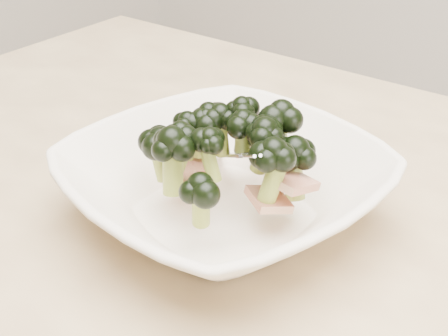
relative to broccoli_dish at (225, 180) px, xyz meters
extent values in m
cube|color=tan|center=(0.10, -0.03, -0.06)|extent=(1.20, 0.80, 0.04)
cylinder|color=tan|center=(-0.45, 0.32, -0.43)|extent=(0.06, 0.06, 0.71)
imported|color=white|center=(0.00, 0.00, -0.01)|extent=(0.31, 0.31, 0.06)
cylinder|color=olive|center=(0.03, 0.01, 0.03)|extent=(0.02, 0.02, 0.04)
ellipsoid|color=black|center=(0.03, 0.01, 0.05)|extent=(0.04, 0.04, 0.03)
cylinder|color=olive|center=(0.00, -0.02, 0.03)|extent=(0.02, 0.01, 0.04)
ellipsoid|color=black|center=(0.00, -0.02, 0.05)|extent=(0.03, 0.03, 0.02)
cylinder|color=olive|center=(-0.03, 0.02, 0.02)|extent=(0.02, 0.02, 0.04)
ellipsoid|color=black|center=(-0.03, 0.02, 0.05)|extent=(0.03, 0.03, 0.02)
cylinder|color=olive|center=(0.00, 0.02, 0.03)|extent=(0.02, 0.01, 0.03)
ellipsoid|color=black|center=(0.00, 0.02, 0.05)|extent=(0.03, 0.03, 0.03)
cylinder|color=olive|center=(-0.02, -0.04, 0.02)|extent=(0.02, 0.02, 0.04)
ellipsoid|color=black|center=(-0.02, -0.04, 0.05)|extent=(0.04, 0.04, 0.03)
cylinder|color=olive|center=(-0.02, 0.02, 0.02)|extent=(0.01, 0.02, 0.04)
ellipsoid|color=black|center=(-0.02, 0.02, 0.05)|extent=(0.03, 0.03, 0.03)
cylinder|color=olive|center=(0.02, -0.05, 0.01)|extent=(0.02, 0.02, 0.03)
ellipsoid|color=black|center=(0.02, -0.05, 0.03)|extent=(0.04, 0.04, 0.03)
cylinder|color=olive|center=(-0.05, -0.02, 0.01)|extent=(0.02, 0.01, 0.04)
ellipsoid|color=black|center=(-0.05, -0.02, 0.03)|extent=(0.04, 0.04, 0.03)
cylinder|color=olive|center=(0.05, -0.01, 0.02)|extent=(0.02, 0.02, 0.05)
ellipsoid|color=black|center=(0.05, -0.01, 0.05)|extent=(0.04, 0.04, 0.03)
cylinder|color=olive|center=(-0.01, 0.04, 0.02)|extent=(0.02, 0.02, 0.04)
ellipsoid|color=black|center=(-0.01, 0.04, 0.04)|extent=(0.03, 0.03, 0.03)
cylinder|color=olive|center=(0.03, 0.04, 0.02)|extent=(0.03, 0.02, 0.05)
ellipsoid|color=black|center=(0.03, 0.04, 0.05)|extent=(0.04, 0.04, 0.03)
cylinder|color=olive|center=(0.05, 0.03, 0.01)|extent=(0.03, 0.02, 0.04)
ellipsoid|color=black|center=(0.05, 0.03, 0.03)|extent=(0.04, 0.04, 0.03)
cylinder|color=olive|center=(-0.01, 0.03, 0.03)|extent=(0.02, 0.02, 0.04)
ellipsoid|color=black|center=(-0.01, 0.03, 0.05)|extent=(0.03, 0.03, 0.02)
cylinder|color=olive|center=(-0.03, 0.01, 0.02)|extent=(0.02, 0.02, 0.03)
ellipsoid|color=black|center=(-0.03, 0.01, 0.04)|extent=(0.03, 0.03, 0.03)
cylinder|color=olive|center=(-0.04, 0.00, 0.02)|extent=(0.01, 0.01, 0.04)
ellipsoid|color=black|center=(-0.04, 0.00, 0.04)|extent=(0.03, 0.03, 0.02)
cylinder|color=olive|center=(-0.03, 0.02, 0.02)|extent=(0.02, 0.02, 0.03)
ellipsoid|color=black|center=(-0.03, 0.02, 0.04)|extent=(0.03, 0.03, 0.02)
cylinder|color=olive|center=(0.02, 0.02, 0.02)|extent=(0.02, 0.02, 0.04)
ellipsoid|color=black|center=(0.02, 0.02, 0.04)|extent=(0.03, 0.03, 0.02)
cylinder|color=olive|center=(-0.02, -0.03, 0.03)|extent=(0.02, 0.02, 0.04)
ellipsoid|color=black|center=(-0.02, -0.03, 0.05)|extent=(0.03, 0.03, 0.02)
cube|color=maroon|center=(-0.04, 0.00, 0.00)|extent=(0.03, 0.05, 0.02)
cube|color=maroon|center=(-0.03, -0.02, 0.00)|extent=(0.06, 0.04, 0.02)
cube|color=maroon|center=(-0.06, 0.02, -0.01)|extent=(0.04, 0.03, 0.01)
cube|color=maroon|center=(0.05, 0.00, 0.00)|extent=(0.05, 0.04, 0.01)
cube|color=maroon|center=(0.06, 0.01, 0.02)|extent=(0.03, 0.04, 0.02)
cube|color=maroon|center=(-0.01, 0.06, 0.01)|extent=(0.04, 0.05, 0.01)
camera|label=1|loc=(0.27, -0.36, 0.28)|focal=50.00mm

